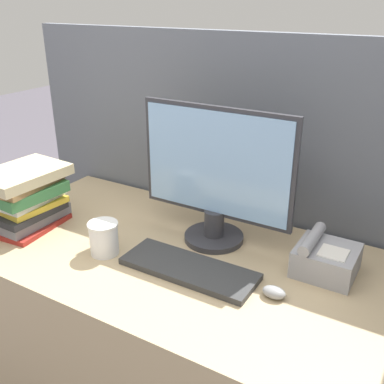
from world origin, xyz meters
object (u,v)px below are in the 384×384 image
book_stack (24,197)px  desk_telephone (325,259)px  keyboard (189,269)px  mouse (274,292)px  coffee_cup (104,238)px  monitor (216,179)px

book_stack → desk_telephone: (1.03, 0.26, -0.07)m
keyboard → mouse: bearing=2.4°
book_stack → keyboard: bearing=3.8°
mouse → desk_telephone: 0.22m
coffee_cup → book_stack: bearing=179.5°
keyboard → book_stack: size_ratio=1.43×
keyboard → book_stack: book_stack is taller
mouse → desk_telephone: (0.09, 0.20, 0.03)m
monitor → book_stack: (-0.64, -0.26, -0.11)m
monitor → desk_telephone: 0.43m
mouse → coffee_cup: (-0.57, -0.06, 0.04)m
mouse → coffee_cup: 0.58m
mouse → book_stack: size_ratio=0.23×
keyboard → desk_telephone: size_ratio=2.39×
keyboard → desk_telephone: bearing=30.3°
mouse → coffee_cup: coffee_cup is taller
keyboard → desk_telephone: 0.42m
coffee_cup → mouse: bearing=6.0°
book_stack → desk_telephone: 1.07m
monitor → desk_telephone: monitor is taller
coffee_cup → book_stack: size_ratio=0.37×
coffee_cup → desk_telephone: 0.71m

